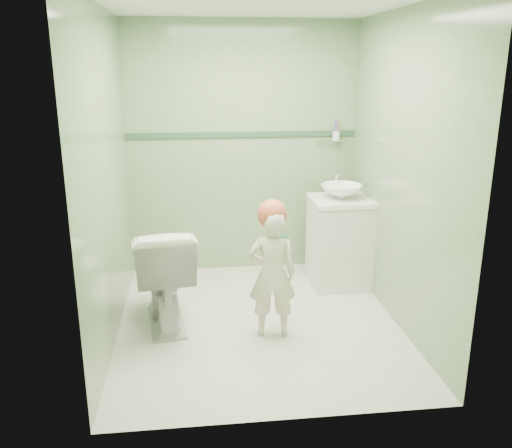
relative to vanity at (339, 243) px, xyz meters
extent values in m
plane|color=silver|center=(-0.84, -0.70, -0.40)|extent=(2.50, 2.50, 0.00)
cube|color=gray|center=(-0.84, 0.55, 0.80)|extent=(2.20, 0.04, 2.40)
cube|color=gray|center=(-0.84, -1.95, 0.80)|extent=(2.20, 0.04, 2.40)
cube|color=gray|center=(-1.94, -0.70, 0.80)|extent=(0.04, 2.50, 2.40)
cube|color=gray|center=(0.26, -0.70, 0.80)|extent=(0.04, 2.50, 2.40)
plane|color=white|center=(-0.84, -0.70, 2.00)|extent=(2.50, 2.50, 0.00)
cube|color=#2E5137|center=(-0.84, 0.54, 0.95)|extent=(2.20, 0.02, 0.05)
cube|color=silver|center=(0.00, 0.00, 0.00)|extent=(0.52, 0.50, 0.80)
cube|color=white|center=(0.00, 0.00, 0.41)|extent=(0.54, 0.52, 0.04)
imported|color=white|center=(0.00, 0.00, 0.49)|extent=(0.37, 0.37, 0.13)
cylinder|color=silver|center=(0.00, 0.20, 0.55)|extent=(0.03, 0.03, 0.18)
cylinder|color=silver|center=(0.00, 0.15, 0.63)|extent=(0.02, 0.12, 0.02)
cylinder|color=silver|center=(0.00, 0.50, 0.88)|extent=(0.26, 0.02, 0.02)
cylinder|color=silver|center=(0.06, 0.48, 0.93)|extent=(0.07, 0.07, 0.09)
cylinder|color=purple|center=(0.06, 0.47, 1.00)|extent=(0.01, 0.01, 0.17)
cylinder|color=#3442BA|center=(0.05, 0.47, 1.00)|extent=(0.01, 0.01, 0.17)
cylinder|color=#E1482F|center=(0.07, 0.49, 1.00)|extent=(0.01, 0.01, 0.17)
imported|color=white|center=(-1.58, -0.61, 0.01)|extent=(0.56, 0.86, 0.82)
imported|color=beige|center=(-0.76, -0.91, 0.09)|extent=(0.38, 0.27, 0.98)
sphere|color=#C1563B|center=(-0.76, -0.88, 0.55)|extent=(0.22, 0.22, 0.22)
cylinder|color=#058256|center=(-0.69, -1.04, 0.42)|extent=(0.08, 0.13, 0.06)
cube|color=white|center=(-0.75, -0.99, 0.46)|extent=(0.03, 0.03, 0.02)
camera|label=1|loc=(-1.32, -4.59, 1.59)|focal=37.73mm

